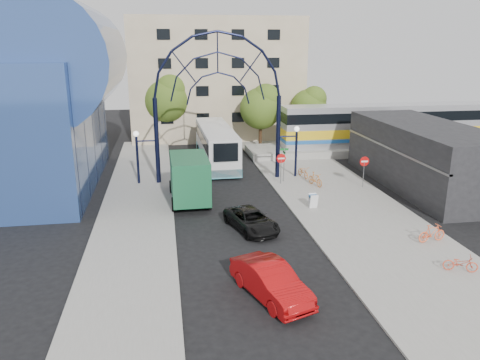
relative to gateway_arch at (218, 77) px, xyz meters
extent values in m
plane|color=black|center=(0.00, -14.00, -8.56)|extent=(120.00, 120.00, 0.00)
cube|color=gray|center=(8.00, -10.00, -8.50)|extent=(8.00, 56.00, 0.12)
cube|color=gray|center=(-6.50, -8.00, -8.50)|extent=(5.00, 50.00, 0.12)
cylinder|color=black|center=(-5.00, 0.00, -5.06)|extent=(0.36, 0.36, 7.00)
cylinder|color=black|center=(5.00, 0.00, -5.06)|extent=(0.36, 0.36, 7.00)
cylinder|color=black|center=(-6.60, 0.00, -6.56)|extent=(0.20, 0.20, 4.00)
cylinder|color=black|center=(6.60, 0.00, -6.56)|extent=(0.20, 0.20, 4.00)
sphere|color=white|center=(-6.60, 0.00, -4.36)|extent=(0.44, 0.44, 0.44)
sphere|color=white|center=(6.60, 0.00, -4.36)|extent=(0.44, 0.44, 0.44)
cylinder|color=slate|center=(4.80, -2.00, -7.34)|extent=(0.06, 0.06, 2.20)
cylinder|color=red|center=(4.80, -2.00, -6.34)|extent=(0.80, 0.04, 0.80)
cube|color=white|center=(4.80, -2.03, -6.34)|extent=(0.55, 0.02, 0.12)
cylinder|color=slate|center=(11.00, -4.00, -7.34)|extent=(0.06, 0.06, 2.20)
cylinder|color=red|center=(11.00, -4.00, -6.34)|extent=(0.76, 0.04, 0.76)
cube|color=white|center=(11.00, -4.03, -6.34)|extent=(0.55, 0.02, 0.12)
cylinder|color=slate|center=(5.20, -1.40, -7.04)|extent=(0.05, 0.05, 2.80)
cube|color=#146626|center=(5.20, -1.40, -5.74)|extent=(0.70, 0.03, 0.18)
cube|color=#146626|center=(5.20, -1.40, -5.99)|extent=(0.03, 0.70, 0.18)
cube|color=white|center=(5.60, -8.20, -7.94)|extent=(0.55, 0.26, 0.99)
cube|color=white|center=(5.60, -7.85, -7.94)|extent=(0.55, 0.26, 0.99)
cube|color=#1E59A5|center=(5.60, -8.02, -7.61)|extent=(0.55, 0.42, 0.14)
cylinder|color=#2E4B8C|center=(-12.00, 1.00, 1.44)|extent=(9.00, 16.00, 9.00)
cube|color=black|center=(16.00, -4.00, -6.06)|extent=(6.00, 16.00, 5.00)
cube|color=tan|center=(2.00, 21.00, -1.56)|extent=(20.00, 12.00, 14.00)
cube|color=gray|center=(20.00, 8.00, -8.16)|extent=(32.00, 5.00, 0.80)
cube|color=#B7B7BC|center=(20.00, 8.00, -5.66)|extent=(25.00, 3.00, 4.20)
cube|color=gold|center=(20.00, 8.00, -6.26)|extent=(25.10, 3.05, 0.90)
cube|color=black|center=(20.00, 8.00, -4.66)|extent=(25.05, 3.05, 1.00)
cube|color=#1E59A5|center=(20.00, 8.00, -6.96)|extent=(25.10, 3.05, 0.35)
cylinder|color=#382314|center=(6.00, 12.00, -7.30)|extent=(0.36, 0.36, 2.52)
sphere|color=#345215|center=(6.00, 12.00, -4.22)|extent=(4.48, 4.48, 4.48)
sphere|color=#345215|center=(6.50, 11.70, -3.10)|extent=(3.08, 3.08, 3.08)
cylinder|color=#382314|center=(-4.00, 16.00, -7.12)|extent=(0.36, 0.36, 2.88)
sphere|color=#345215|center=(-4.00, 16.00, -3.60)|extent=(5.12, 5.12, 5.12)
sphere|color=#345215|center=(-3.50, 15.70, -2.32)|extent=(3.52, 3.52, 3.52)
cylinder|color=#382314|center=(12.00, 14.00, -7.39)|extent=(0.36, 0.36, 2.34)
sphere|color=#345215|center=(12.00, 14.00, -4.53)|extent=(4.16, 4.16, 4.16)
sphere|color=#345215|center=(12.50, 13.70, -3.49)|extent=(2.86, 2.86, 2.86)
cube|color=silver|center=(0.46, 6.02, -6.66)|extent=(2.92, 12.52, 3.15)
cube|color=#53A9BA|center=(0.46, 6.02, -7.96)|extent=(2.95, 12.52, 0.76)
cube|color=black|center=(0.46, 6.02, -6.00)|extent=(2.97, 12.27, 0.98)
cube|color=black|center=(0.54, -0.30, -6.06)|extent=(2.05, 0.18, 1.52)
cube|color=black|center=(0.39, 12.21, -6.82)|extent=(2.60, 0.23, 1.74)
cylinder|color=black|center=(-0.94, 9.88, -8.04)|extent=(0.32, 1.05, 1.04)
cylinder|color=black|center=(1.77, 9.91, -8.04)|extent=(0.32, 1.05, 1.04)
cylinder|color=black|center=(-0.83, 1.39, -8.04)|extent=(0.32, 1.05, 1.04)
cylinder|color=black|center=(1.87, 1.42, -8.04)|extent=(0.32, 1.05, 1.04)
cube|color=black|center=(-2.81, -2.46, -7.39)|extent=(2.48, 2.59, 2.34)
cube|color=black|center=(-2.82, -1.19, -6.91)|extent=(2.13, 0.14, 1.06)
cube|color=#165633|center=(-2.76, -5.65, -6.54)|extent=(2.63, 4.93, 2.98)
cylinder|color=black|center=(-4.02, -2.80, -8.05)|extent=(0.29, 1.02, 1.02)
cylinder|color=black|center=(-1.58, -2.76, -8.05)|extent=(0.29, 1.02, 1.02)
cylinder|color=black|center=(-3.96, -6.95, -8.05)|extent=(0.29, 1.02, 1.02)
cylinder|color=black|center=(-1.52, -6.91, -8.05)|extent=(0.29, 1.02, 1.02)
imported|color=black|center=(0.68, -11.00, -7.92)|extent=(3.30, 4.96, 1.27)
imported|color=#A30A0B|center=(0.07, -18.98, -7.75)|extent=(3.25, 5.16, 1.61)
imported|color=orange|center=(7.15, -0.50, -7.96)|extent=(0.91, 1.89, 0.95)
imported|color=orange|center=(7.38, -3.02, -7.90)|extent=(1.04, 1.86, 1.07)
imported|color=#D14529|center=(9.96, -18.29, -8.00)|extent=(1.75, 1.17, 0.87)
imported|color=#EE5A2F|center=(10.54, -14.70, -7.91)|extent=(1.81, 0.72, 1.06)
camera|label=1|loc=(-4.37, -37.45, 2.58)|focal=35.00mm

